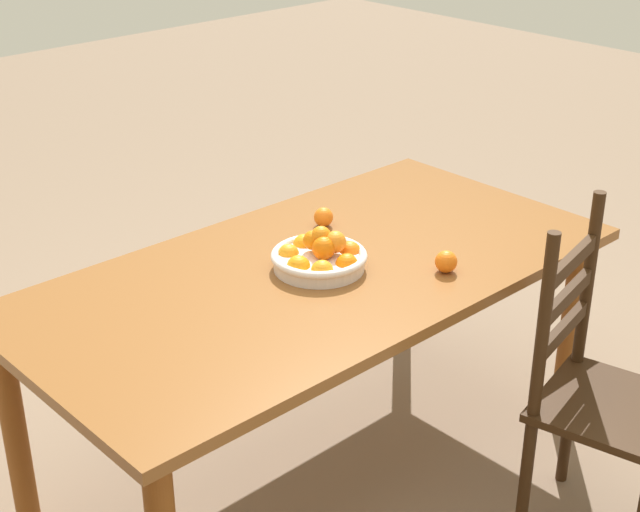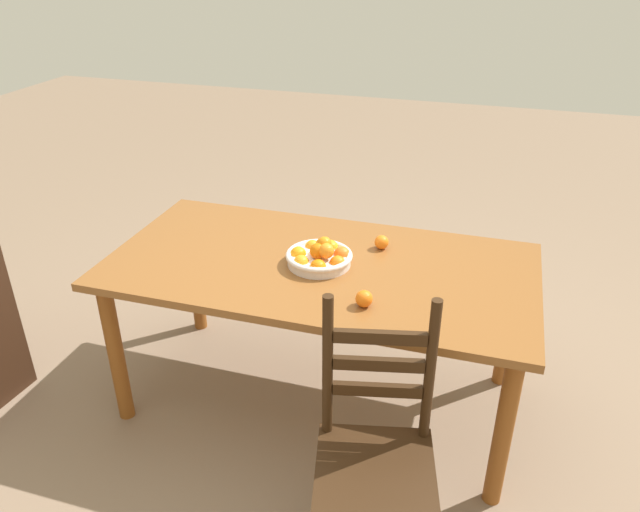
{
  "view_description": "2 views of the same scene",
  "coord_description": "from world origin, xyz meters",
  "px_view_note": "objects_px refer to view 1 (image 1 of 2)",
  "views": [
    {
      "loc": [
        1.69,
        1.84,
        1.97
      ],
      "look_at": [
        -0.0,
        0.01,
        0.78
      ],
      "focal_mm": 53.04,
      "sensor_mm": 36.0,
      "label": 1
    },
    {
      "loc": [
        -0.66,
        2.19,
        1.99
      ],
      "look_at": [
        -0.0,
        0.01,
        0.78
      ],
      "focal_mm": 34.27,
      "sensor_mm": 36.0,
      "label": 2
    }
  ],
  "objects_px": {
    "dining_table": "(316,294)",
    "orange_loose_1": "(446,262)",
    "chair_near_window": "(597,395)",
    "orange_loose_0": "(323,217)",
    "fruit_bowl": "(321,256)"
  },
  "relations": [
    {
      "from": "fruit_bowl",
      "to": "orange_loose_0",
      "type": "xyz_separation_m",
      "value": [
        -0.22,
        -0.22,
        -0.01
      ]
    },
    {
      "from": "dining_table",
      "to": "orange_loose_0",
      "type": "distance_m",
      "value": 0.33
    },
    {
      "from": "fruit_bowl",
      "to": "orange_loose_1",
      "type": "xyz_separation_m",
      "value": [
        -0.25,
        0.27,
        -0.01
      ]
    },
    {
      "from": "dining_table",
      "to": "chair_near_window",
      "type": "relative_size",
      "value": 1.82
    },
    {
      "from": "dining_table",
      "to": "chair_near_window",
      "type": "distance_m",
      "value": 0.86
    },
    {
      "from": "dining_table",
      "to": "chair_near_window",
      "type": "xyz_separation_m",
      "value": [
        -0.41,
        0.73,
        -0.19
      ]
    },
    {
      "from": "chair_near_window",
      "to": "fruit_bowl",
      "type": "height_order",
      "value": "chair_near_window"
    },
    {
      "from": "fruit_bowl",
      "to": "chair_near_window",
      "type": "bearing_deg",
      "value": 119.61
    },
    {
      "from": "dining_table",
      "to": "orange_loose_1",
      "type": "relative_size",
      "value": 27.66
    },
    {
      "from": "chair_near_window",
      "to": "fruit_bowl",
      "type": "xyz_separation_m",
      "value": [
        0.41,
        -0.71,
        0.32
      ]
    },
    {
      "from": "dining_table",
      "to": "fruit_bowl",
      "type": "relative_size",
      "value": 6.39
    },
    {
      "from": "chair_near_window",
      "to": "fruit_bowl",
      "type": "bearing_deg",
      "value": 106.9
    },
    {
      "from": "dining_table",
      "to": "chair_near_window",
      "type": "bearing_deg",
      "value": 119.52
    },
    {
      "from": "orange_loose_1",
      "to": "chair_near_window",
      "type": "bearing_deg",
      "value": 109.0
    },
    {
      "from": "chair_near_window",
      "to": "orange_loose_0",
      "type": "distance_m",
      "value": 1.0
    }
  ]
}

